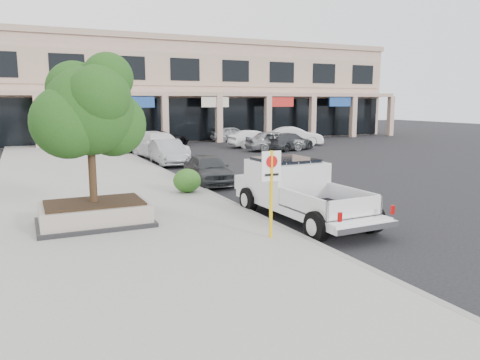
% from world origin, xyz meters
% --- Properties ---
extents(ground, '(120.00, 120.00, 0.00)m').
position_xyz_m(ground, '(0.00, 0.00, 0.00)').
color(ground, black).
rests_on(ground, ground).
extents(sidewalk, '(8.00, 52.00, 0.15)m').
position_xyz_m(sidewalk, '(-5.50, 6.00, 0.07)').
color(sidewalk, gray).
rests_on(sidewalk, ground).
extents(curb, '(0.20, 52.00, 0.15)m').
position_xyz_m(curb, '(-1.55, 6.00, 0.07)').
color(curb, gray).
rests_on(curb, ground).
extents(strip_mall, '(40.55, 12.43, 9.50)m').
position_xyz_m(strip_mall, '(8.00, 33.93, 4.75)').
color(strip_mall, tan).
rests_on(strip_mall, ground).
extents(planter, '(3.20, 2.20, 0.68)m').
position_xyz_m(planter, '(-6.40, 1.57, 0.48)').
color(planter, black).
rests_on(planter, sidewalk).
extents(planter_tree, '(2.90, 2.55, 4.00)m').
position_xyz_m(planter_tree, '(-6.27, 1.73, 3.41)').
color(planter_tree, black).
rests_on(planter_tree, planter).
extents(no_parking_sign, '(0.55, 0.09, 2.30)m').
position_xyz_m(no_parking_sign, '(-2.39, -1.76, 1.63)').
color(no_parking_sign, yellow).
rests_on(no_parking_sign, sidewalk).
extents(hedge, '(1.10, 0.99, 0.93)m').
position_xyz_m(hedge, '(-2.41, 5.05, 0.62)').
color(hedge, '#154915').
rests_on(hedge, sidewalk).
extents(pickup_truck, '(2.40, 6.01, 1.87)m').
position_xyz_m(pickup_truck, '(-0.35, -0.16, 0.93)').
color(pickup_truck, silver).
rests_on(pickup_truck, ground).
extents(curb_car_a, '(1.88, 4.06, 1.35)m').
position_xyz_m(curb_car_a, '(-0.67, 7.26, 0.67)').
color(curb_car_a, '#2B2E30').
rests_on(curb_car_a, ground).
extents(curb_car_b, '(1.72, 4.43, 1.44)m').
position_xyz_m(curb_car_b, '(-0.46, 14.35, 0.72)').
color(curb_car_b, '#929499').
rests_on(curb_car_b, ground).
extents(curb_car_c, '(3.00, 5.97, 1.66)m').
position_xyz_m(curb_car_c, '(-0.08, 17.58, 0.83)').
color(curb_car_c, white).
rests_on(curb_car_c, ground).
extents(curb_car_d, '(2.90, 5.23, 1.38)m').
position_xyz_m(curb_car_d, '(-0.69, 21.92, 0.69)').
color(curb_car_d, black).
rests_on(curb_car_d, ground).
extents(lot_car_a, '(4.65, 2.17, 1.54)m').
position_xyz_m(lot_car_a, '(9.00, 18.36, 0.77)').
color(lot_car_a, gray).
rests_on(lot_car_a, ground).
extents(lot_car_b, '(4.17, 1.58, 1.36)m').
position_xyz_m(lot_car_b, '(8.75, 21.45, 0.68)').
color(lot_car_b, silver).
rests_on(lot_car_b, ground).
extents(lot_car_c, '(4.94, 3.36, 1.33)m').
position_xyz_m(lot_car_c, '(10.17, 18.39, 0.66)').
color(lot_car_c, '#2B2E30').
rests_on(lot_car_c, ground).
extents(lot_car_d, '(5.17, 3.20, 1.34)m').
position_xyz_m(lot_car_d, '(2.00, 25.01, 0.67)').
color(lot_car_d, black).
rests_on(lot_car_d, ground).
extents(lot_car_e, '(4.13, 1.86, 1.38)m').
position_xyz_m(lot_car_e, '(9.55, 27.59, 0.69)').
color(lot_car_e, '#A9ADB1').
rests_on(lot_car_e, ground).
extents(lot_car_f, '(4.94, 3.41, 1.54)m').
position_xyz_m(lot_car_f, '(12.64, 21.62, 0.77)').
color(lot_car_f, silver).
rests_on(lot_car_f, ground).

